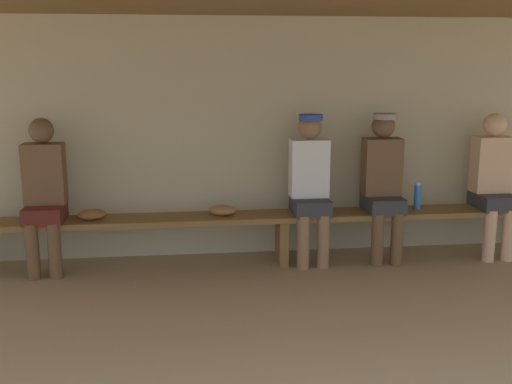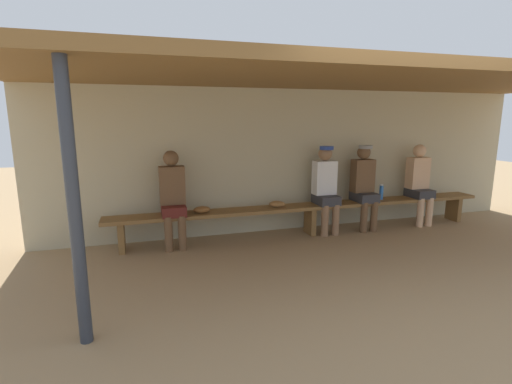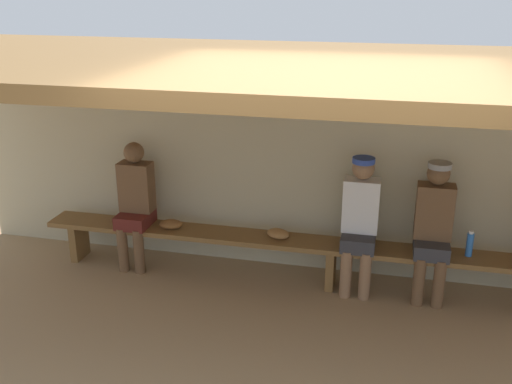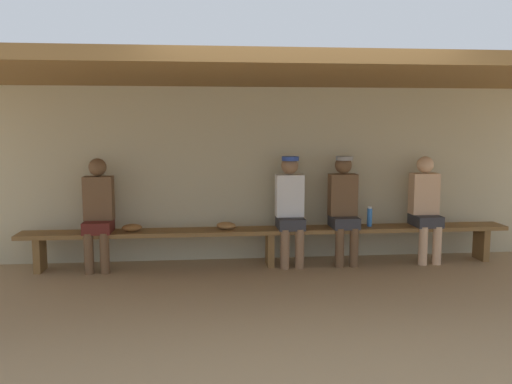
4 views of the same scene
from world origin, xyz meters
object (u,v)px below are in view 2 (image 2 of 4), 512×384
at_px(bench, 310,209).
at_px(player_with_sunglasses, 364,183).
at_px(player_in_white, 173,195).
at_px(support_post, 74,208).
at_px(player_middle, 419,181).
at_px(player_rightmost, 326,185).
at_px(water_bottle_clear, 381,192).
at_px(baseball_glove_dark_brown, 277,204).
at_px(baseball_glove_tan, 202,210).

xyz_separation_m(bench, player_with_sunglasses, (0.93, 0.00, 0.36)).
xyz_separation_m(player_in_white, player_with_sunglasses, (2.98, 0.00, 0.02)).
relative_size(support_post, player_middle, 1.65).
relative_size(player_in_white, player_rightmost, 0.99).
bearing_deg(support_post, player_in_white, 67.41).
bearing_deg(player_with_sunglasses, water_bottle_clear, 3.06).
bearing_deg(baseball_glove_dark_brown, player_with_sunglasses, -159.32).
relative_size(player_rightmost, water_bottle_clear, 5.36).
distance_m(player_middle, player_rightmost, 1.73).
relative_size(baseball_glove_dark_brown, baseball_glove_tan, 1.00).
relative_size(bench, player_in_white, 4.49).
distance_m(player_in_white, player_with_sunglasses, 2.98).
xyz_separation_m(support_post, player_in_white, (0.88, 2.10, -0.37)).
distance_m(player_middle, player_with_sunglasses, 1.06).
distance_m(bench, water_bottle_clear, 1.28).
distance_m(support_post, player_with_sunglasses, 4.41).
distance_m(player_with_sunglasses, baseball_glove_tan, 2.60).
relative_size(support_post, bench, 0.37).
relative_size(bench, baseball_glove_dark_brown, 25.00).
bearing_deg(baseball_glove_tan, player_middle, -6.82).
bearing_deg(player_middle, baseball_glove_dark_brown, 179.85).
height_order(support_post, baseball_glove_tan, support_post).
distance_m(support_post, water_bottle_clear, 4.73).
xyz_separation_m(water_bottle_clear, baseball_glove_dark_brown, (-1.81, -0.01, -0.07)).
height_order(player_in_white, baseball_glove_tan, player_in_white).
bearing_deg(water_bottle_clear, baseball_glove_tan, -179.38).
relative_size(player_middle, baseball_glove_tan, 5.56).
relative_size(bench, water_bottle_clear, 23.90).
xyz_separation_m(player_with_sunglasses, baseball_glove_tan, (-2.59, -0.01, -0.24)).
bearing_deg(player_rightmost, player_middle, -0.02).
bearing_deg(baseball_glove_tan, baseball_glove_dark_brown, -6.03).
bearing_deg(baseball_glove_dark_brown, support_post, 62.33).
height_order(bench, water_bottle_clear, water_bottle_clear).
distance_m(bench, baseball_glove_tan, 1.67).
height_order(baseball_glove_dark_brown, baseball_glove_tan, same).
bearing_deg(baseball_glove_dark_brown, player_middle, -159.23).
height_order(player_rightmost, water_bottle_clear, player_rightmost).
height_order(water_bottle_clear, baseball_glove_tan, water_bottle_clear).
distance_m(player_with_sunglasses, water_bottle_clear, 0.38).
xyz_separation_m(player_middle, player_in_white, (-4.04, 0.00, 0.00)).
bearing_deg(support_post, player_rightmost, 33.47).
xyz_separation_m(player_rightmost, water_bottle_clear, (1.02, 0.02, -0.17)).
bearing_deg(player_rightmost, player_with_sunglasses, 0.00).
distance_m(support_post, bench, 3.67).
relative_size(player_in_white, baseball_glove_tan, 5.56).
xyz_separation_m(player_middle, baseball_glove_dark_brown, (-2.52, 0.01, -0.22)).
distance_m(support_post, baseball_glove_dark_brown, 3.24).
bearing_deg(support_post, water_bottle_clear, 26.82).
distance_m(bench, baseball_glove_dark_brown, 0.55).
xyz_separation_m(support_post, player_rightmost, (3.18, 2.10, -0.35)).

